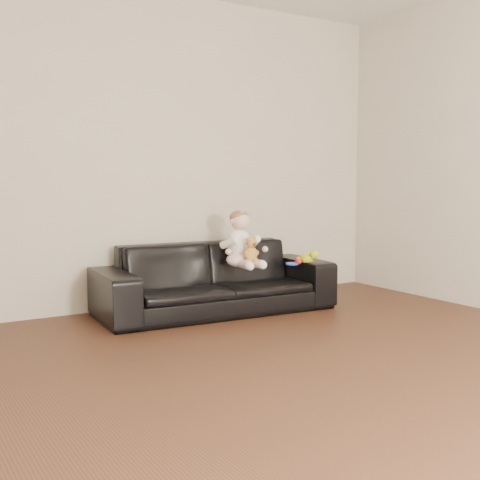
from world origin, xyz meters
TOP-DOWN VIEW (x-y plane):
  - floor at (0.00, 0.00)m, footprint 5.50×5.50m
  - wall_back at (0.00, 2.75)m, footprint 5.00×0.00m
  - sofa at (0.56, 2.25)m, footprint 1.93×0.85m
  - baby at (0.74, 2.15)m, footprint 0.30×0.38m
  - teddy_bear at (0.75, 2.01)m, footprint 0.12×0.12m
  - toy_green at (1.31, 2.03)m, footprint 0.14×0.16m
  - toy_rattle at (1.23, 2.03)m, footprint 0.08×0.08m
  - toy_blue_disc at (1.18, 2.06)m, footprint 0.12×0.12m

SIDE VIEW (x-z plane):
  - floor at x=0.00m, z-range 0.00..0.00m
  - sofa at x=0.56m, z-range 0.00..0.55m
  - toy_blue_disc at x=1.18m, z-range 0.36..0.38m
  - toy_rattle at x=1.23m, z-range 0.36..0.42m
  - toy_green at x=1.31m, z-range 0.36..0.45m
  - teddy_bear at x=0.75m, z-range 0.42..0.62m
  - baby at x=0.74m, z-range 0.34..0.79m
  - wall_back at x=0.00m, z-range -1.20..3.80m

